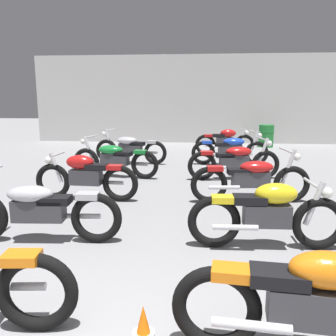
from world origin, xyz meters
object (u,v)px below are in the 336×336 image
Objects in this scene: motorcycle_left_row_4 at (130,148)px; motorcycle_right_row_1 at (268,213)px; motorcycle_left_row_3 at (114,158)px; motorcycle_left_row_2 at (85,176)px; motorcycle_right_row_4 at (230,149)px; motorcycle_right_row_0 at (311,303)px; motorcycle_right_row_2 at (251,178)px; motorcycle_right_row_3 at (235,160)px; oil_drum at (266,136)px; motorcycle_left_row_1 at (38,209)px; motorcycle_right_row_5 at (225,141)px.

motorcycle_right_row_1 is at bearing -63.16° from motorcycle_left_row_4.
motorcycle_left_row_3 is 1.85m from motorcycle_left_row_4.
motorcycle_left_row_2 and motorcycle_right_row_1 have the same top height.
motorcycle_left_row_2 is at bearing 147.29° from motorcycle_right_row_1.
motorcycle_right_row_1 is 0.91× the size of motorcycle_right_row_4.
motorcycle_right_row_2 is (0.12, 4.00, -0.01)m from motorcycle_right_row_0.
motorcycle_right_row_3 reaches higher than oil_drum.
motorcycle_right_row_2 is 3.72m from motorcycle_right_row_4.
motorcycle_left_row_4 is 6.41m from motorcycle_right_row_1.
motorcycle_left_row_1 is 5.80m from motorcycle_left_row_4.
motorcycle_right_row_5 is at bearing 90.43° from motorcycle_right_row_1.
oil_drum is (1.63, 9.64, -0.03)m from motorcycle_right_row_1.
motorcycle_right_row_4 is at bearing 88.67° from motorcycle_right_row_3.
motorcycle_right_row_2 reaches higher than motorcycle_right_row_0.
motorcycle_left_row_2 is at bearing -127.37° from motorcycle_right_row_4.
motorcycle_left_row_3 and motorcycle_left_row_4 have the same top height.
motorcycle_left_row_3 and motorcycle_right_row_4 have the same top height.
motorcycle_left_row_2 is 0.91× the size of motorcycle_left_row_3.
motorcycle_right_row_2 is 1.86m from motorcycle_right_row_3.
motorcycle_left_row_3 is 3.44m from motorcycle_right_row_4.
motorcycle_left_row_3 is 2.54× the size of oil_drum.
motorcycle_left_row_2 is at bearing -91.65° from motorcycle_left_row_3.
motorcycle_right_row_0 is at bearing -89.94° from motorcycle_right_row_5.
oil_drum is at bearing 80.41° from motorcycle_right_row_1.
motorcycle_right_row_1 is at bearing -89.02° from motorcycle_right_row_3.
motorcycle_right_row_3 reaches higher than motorcycle_left_row_2.
motorcycle_right_row_1 is 2.02m from motorcycle_right_row_2.
motorcycle_right_row_5 is 2.32× the size of oil_drum.
motorcycle_left_row_1 is at bearing -90.48° from motorcycle_left_row_4.
motorcycle_right_row_3 is at bearing -106.40° from oil_drum.
motorcycle_left_row_4 reaches higher than motorcycle_left_row_2.
motorcycle_left_row_1 is 2.94m from motorcycle_right_row_1.
motorcycle_right_row_2 is (3.01, 2.10, 0.00)m from motorcycle_left_row_1.
motorcycle_left_row_3 is 1.00× the size of motorcycle_left_row_4.
motorcycle_left_row_3 and motorcycle_right_row_2 have the same top height.
motorcycle_right_row_4 is 1.10× the size of motorcycle_right_row_5.
motorcycle_left_row_4 is at bearing 146.92° from motorcycle_right_row_3.
motorcycle_left_row_3 is 4.83m from motorcycle_right_row_1.
motorcycle_right_row_2 is at bearing -88.70° from motorcycle_right_row_5.
motorcycle_right_row_2 is at bearing 88.04° from motorcycle_right_row_1.
motorcycle_right_row_4 is (2.92, 5.82, 0.00)m from motorcycle_left_row_1.
oil_drum is (4.52, 3.92, -0.03)m from motorcycle_left_row_4.
motorcycle_right_row_4 reaches higher than motorcycle_left_row_2.
motorcycle_left_row_3 is at bearing 126.89° from motorcycle_right_row_1.
motorcycle_right_row_3 and motorcycle_right_row_4 have the same top height.
motorcycle_left_row_2 is at bearing -120.66° from oil_drum.
motorcycle_left_row_1 reaches higher than motorcycle_right_row_5.
motorcycle_left_row_1 and motorcycle_left_row_3 have the same top height.
motorcycle_right_row_4 reaches higher than motorcycle_right_row_0.
motorcycle_left_row_1 is 1.01× the size of motorcycle_left_row_4.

